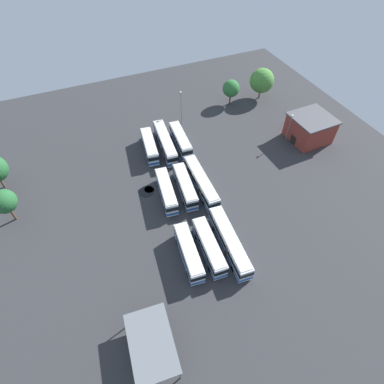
% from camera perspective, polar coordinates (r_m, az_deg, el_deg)
% --- Properties ---
extents(ground_plane, '(108.28, 108.28, 0.00)m').
position_cam_1_polar(ground_plane, '(64.76, -1.38, -0.24)').
color(ground_plane, '#333335').
extents(bus_row0_slot0, '(14.50, 3.69, 3.58)m').
position_cam_1_polar(bus_row0_slot0, '(55.61, 7.01, -9.25)').
color(bus_row0_slot0, silver).
rests_on(bus_row0_slot0, ground_plane).
extents(bus_row0_slot1, '(11.35, 3.33, 3.58)m').
position_cam_1_polar(bus_row0_slot1, '(54.77, 3.19, -10.17)').
color(bus_row0_slot1, silver).
rests_on(bus_row0_slot1, ground_plane).
extents(bus_row0_slot2, '(11.04, 3.62, 3.58)m').
position_cam_1_polar(bus_row0_slot2, '(54.10, -0.63, -11.22)').
color(bus_row0_slot2, silver).
rests_on(bus_row0_slot2, ground_plane).
extents(bus_row1_slot0, '(14.43, 3.13, 3.58)m').
position_cam_1_polar(bus_row1_slot0, '(64.29, 1.72, 1.79)').
color(bus_row1_slot0, silver).
rests_on(bus_row1_slot0, ground_plane).
extents(bus_row1_slot1, '(11.45, 3.84, 3.58)m').
position_cam_1_polar(bus_row1_slot1, '(63.52, -1.29, 1.06)').
color(bus_row1_slot1, silver).
rests_on(bus_row1_slot1, ground_plane).
extents(bus_row1_slot2, '(11.16, 3.93, 3.58)m').
position_cam_1_polar(bus_row1_slot2, '(62.84, -4.82, 0.17)').
color(bus_row1_slot2, silver).
rests_on(bus_row1_slot2, ground_plane).
extents(bus_row2_slot0, '(11.48, 3.44, 3.58)m').
position_cam_1_polar(bus_row2_slot0, '(74.78, -2.17, 9.68)').
color(bus_row2_slot0, silver).
rests_on(bus_row2_slot0, ground_plane).
extents(bus_row2_slot1, '(14.52, 3.92, 3.58)m').
position_cam_1_polar(bus_row2_slot1, '(74.25, -5.02, 9.19)').
color(bus_row2_slot1, silver).
rests_on(bus_row2_slot1, ground_plane).
extents(bus_row2_slot2, '(10.95, 3.95, 3.58)m').
position_cam_1_polar(bus_row2_slot2, '(73.62, -7.93, 8.48)').
color(bus_row2_slot2, silver).
rests_on(bus_row2_slot2, ground_plane).
extents(depot_building, '(9.48, 9.73, 6.26)m').
position_cam_1_polar(depot_building, '(81.58, 21.13, 11.04)').
color(depot_building, maroon).
rests_on(depot_building, ground_plane).
extents(maintenance_shelter, '(10.29, 6.94, 3.62)m').
position_cam_1_polar(maintenance_shelter, '(47.06, -7.62, -26.15)').
color(maintenance_shelter, slate).
rests_on(maintenance_shelter, ground_plane).
extents(lamp_post_mid_lot, '(0.56, 0.28, 7.51)m').
position_cam_1_polar(lamp_post_mid_lot, '(78.55, 17.68, 11.48)').
color(lamp_post_mid_lot, slate).
rests_on(lamp_post_mid_lot, ground_plane).
extents(lamp_post_by_building, '(0.56, 0.28, 9.10)m').
position_cam_1_polar(lamp_post_by_building, '(80.80, -2.04, 15.65)').
color(lamp_post_by_building, slate).
rests_on(lamp_post_by_building, ground_plane).
extents(tree_north_edge, '(6.73, 6.73, 8.72)m').
position_cam_1_polar(tree_north_edge, '(93.36, 12.89, 19.60)').
color(tree_north_edge, brown).
rests_on(tree_north_edge, ground_plane).
extents(tree_east_edge, '(4.67, 4.67, 7.05)m').
position_cam_1_polar(tree_east_edge, '(89.54, 7.30, 18.62)').
color(tree_east_edge, brown).
rests_on(tree_east_edge, ground_plane).
extents(tree_west_edge, '(4.60, 4.60, 7.69)m').
position_cam_1_polar(tree_west_edge, '(66.08, -31.68, -1.53)').
color(tree_west_edge, brown).
rests_on(tree_west_edge, ground_plane).
extents(puddle_between_rows, '(2.18, 2.18, 0.01)m').
position_cam_1_polar(puddle_between_rows, '(66.16, -7.96, 0.53)').
color(puddle_between_rows, black).
rests_on(puddle_between_rows, ground_plane).
extents(puddle_front_lane, '(3.41, 3.41, 0.01)m').
position_cam_1_polar(puddle_front_lane, '(65.76, -8.46, 0.07)').
color(puddle_front_lane, black).
rests_on(puddle_front_lane, ground_plane).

